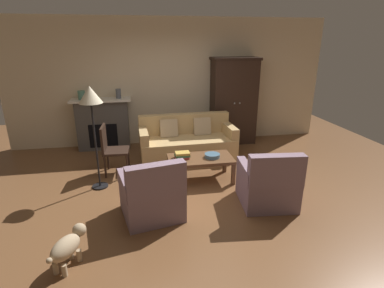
{
  "coord_description": "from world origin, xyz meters",
  "views": [
    {
      "loc": [
        -0.76,
        -4.34,
        2.32
      ],
      "look_at": [
        0.15,
        0.65,
        0.55
      ],
      "focal_mm": 28.04,
      "sensor_mm": 36.0,
      "label": 1
    }
  ],
  "objects": [
    {
      "name": "couch",
      "position": [
        0.18,
        1.41,
        0.32
      ],
      "size": [
        1.95,
        0.91,
        0.86
      ],
      "color": "tan",
      "rests_on": "ground"
    },
    {
      "name": "mantel_vase_jade",
      "position": [
        -1.93,
        2.28,
        1.21
      ],
      "size": [
        0.15,
        0.15,
        0.19
      ],
      "primitive_type": "cylinder",
      "color": "slate",
      "rests_on": "fireplace"
    },
    {
      "name": "back_wall",
      "position": [
        0.0,
        2.55,
        1.4
      ],
      "size": [
        7.2,
        0.1,
        2.8
      ],
      "primitive_type": "cube",
      "color": "beige",
      "rests_on": "ground"
    },
    {
      "name": "ground_plane",
      "position": [
        0.0,
        0.0,
        0.0
      ],
      "size": [
        9.6,
        9.6,
        0.0
      ],
      "primitive_type": "plane",
      "color": "brown"
    },
    {
      "name": "coffee_table",
      "position": [
        0.23,
        0.3,
        0.37
      ],
      "size": [
        1.1,
        0.6,
        0.42
      ],
      "color": "brown",
      "rests_on": "ground"
    },
    {
      "name": "fireplace",
      "position": [
        -1.55,
        2.3,
        0.57
      ],
      "size": [
        1.26,
        0.48,
        1.12
      ],
      "color": "#4C4947",
      "rests_on": "ground"
    },
    {
      "name": "mantel_vase_slate",
      "position": [
        -1.17,
        2.28,
        1.22
      ],
      "size": [
        0.11,
        0.11,
        0.2
      ],
      "primitive_type": "cylinder",
      "color": "#565B66",
      "rests_on": "fireplace"
    },
    {
      "name": "side_chair_wooden",
      "position": [
        -1.29,
        0.87,
        0.51
      ],
      "size": [
        0.46,
        0.46,
        0.9
      ],
      "color": "black",
      "rests_on": "ground"
    },
    {
      "name": "floor_lamp",
      "position": [
        -1.47,
        0.35,
        1.45
      ],
      "size": [
        0.36,
        0.36,
        1.67
      ],
      "color": "black",
      "rests_on": "ground"
    },
    {
      "name": "armoire",
      "position": [
        1.4,
        2.22,
        0.98
      ],
      "size": [
        1.06,
        0.57,
        1.96
      ],
      "color": "black",
      "rests_on": "ground"
    },
    {
      "name": "book_stack",
      "position": [
        -0.08,
        0.34,
        0.47
      ],
      "size": [
        0.26,
        0.2,
        0.1
      ],
      "color": "#B73833",
      "rests_on": "coffee_table"
    },
    {
      "name": "dog",
      "position": [
        -1.59,
        -1.5,
        0.25
      ],
      "size": [
        0.37,
        0.52,
        0.39
      ],
      "color": "tan",
      "rests_on": "ground"
    },
    {
      "name": "armchair_near_left",
      "position": [
        -0.65,
        -0.69,
        0.32
      ],
      "size": [
        0.91,
        0.91,
        0.88
      ],
      "color": "gray",
      "rests_on": "ground"
    },
    {
      "name": "armchair_near_right",
      "position": [
        1.04,
        -0.67,
        0.32
      ],
      "size": [
        0.85,
        0.84,
        0.88
      ],
      "color": "gray",
      "rests_on": "ground"
    },
    {
      "name": "fruit_bowl",
      "position": [
        0.43,
        0.27,
        0.45
      ],
      "size": [
        0.26,
        0.26,
        0.07
      ],
      "primitive_type": "cylinder",
      "color": "slate",
      "rests_on": "coffee_table"
    }
  ]
}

